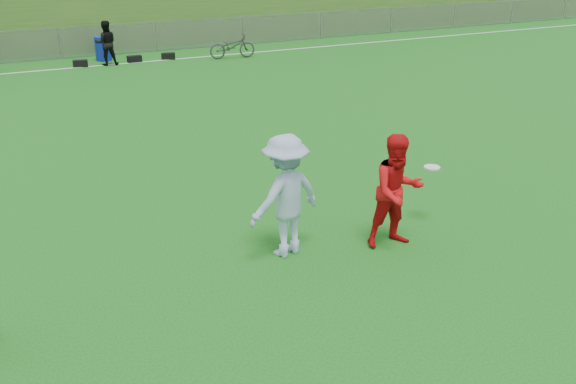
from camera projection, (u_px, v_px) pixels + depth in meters
ground at (246, 295)px, 9.44m from camera, size 120.00×120.00×0.00m
sideline_far at (69, 68)px, 24.43m from camera, size 60.00×0.10×0.01m
fence at (59, 43)px, 25.85m from camera, size 58.00×0.06×1.30m
gear_bags at (93, 62)px, 24.84m from camera, size 7.76×0.56×0.26m
player_red_center at (397, 191)px, 10.60m from camera, size 1.01×0.82×1.95m
player_blue at (285, 196)px, 10.28m from camera, size 1.47×1.06×2.05m
frisbee at (432, 167)px, 11.41m from camera, size 0.29×0.29×0.03m
recycling_bin at (103, 48)px, 25.70m from camera, size 0.66×0.66×0.96m
bicycle at (232, 46)px, 26.12m from camera, size 1.94×0.86×0.98m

